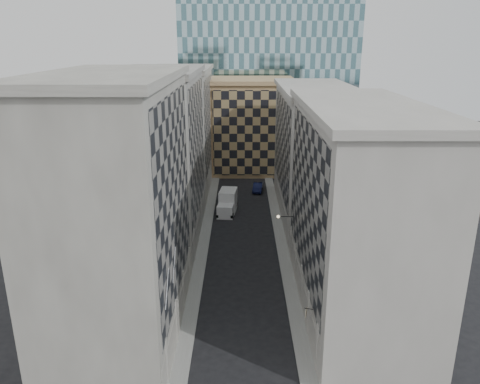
{
  "coord_description": "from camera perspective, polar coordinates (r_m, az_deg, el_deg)",
  "views": [
    {
      "loc": [
        -0.23,
        -27.72,
        26.15
      ],
      "look_at": [
        -0.32,
        15.35,
        12.09
      ],
      "focal_mm": 35.0,
      "sensor_mm": 36.0,
      "label": 1
    }
  ],
  "objects": [
    {
      "name": "shop_sign",
      "position": [
        41.91,
        8.1,
        -14.3
      ],
      "size": [
        0.74,
        0.64,
        0.73
      ],
      "rotation": [
        0.0,
        0.0,
        -0.28
      ],
      "color": "black",
      "rests_on": "ground"
    },
    {
      "name": "bracket_lamp",
      "position": [
        55.62,
        4.87,
        -3.01
      ],
      "size": [
        1.98,
        0.36,
        0.36
      ],
      "color": "black",
      "rests_on": "ground"
    },
    {
      "name": "bldg_right_a",
      "position": [
        46.89,
        13.82,
        -2.2
      ],
      "size": [
        10.8,
        26.8,
        20.7
      ],
      "color": "#A6A298",
      "rests_on": "ground"
    },
    {
      "name": "tan_block",
      "position": [
        97.09,
        1.44,
        8.16
      ],
      "size": [
        16.8,
        14.8,
        18.8
      ],
      "color": "tan",
      "rests_on": "ground"
    },
    {
      "name": "flagpoles_left",
      "position": [
        38.71,
        -8.45,
        -10.1
      ],
      "size": [
        0.1,
        6.33,
        2.33
      ],
      "color": "gray",
      "rests_on": "ground"
    },
    {
      "name": "bldg_left_c",
      "position": [
        84.8,
        -7.16,
        7.52
      ],
      "size": [
        10.8,
        22.8,
        21.7
      ],
      "color": "gray",
      "rests_on": "ground"
    },
    {
      "name": "bldg_left_b",
      "position": [
        63.4,
        -9.59,
        4.3
      ],
      "size": [
        10.8,
        22.8,
        22.7
      ],
      "color": "gray",
      "rests_on": "ground"
    },
    {
      "name": "bldg_left_a",
      "position": [
        42.63,
        -14.37,
        -2.15
      ],
      "size": [
        10.8,
        22.8,
        23.7
      ],
      "color": "gray",
      "rests_on": "ground"
    },
    {
      "name": "church_tower",
      "position": [
        109.72,
        0.25,
        18.5
      ],
      "size": [
        7.2,
        7.2,
        51.5
      ],
      "color": "#2F2B24",
      "rests_on": "ground"
    },
    {
      "name": "box_truck",
      "position": [
        74.06,
        -1.54,
        -1.37
      ],
      "size": [
        3.23,
        6.51,
        3.44
      ],
      "rotation": [
        0.0,
        0.0,
        -0.11
      ],
      "color": "white",
      "rests_on": "ground"
    },
    {
      "name": "sidewalk_west",
      "position": [
        63.53,
        -4.45,
        -6.21
      ],
      "size": [
        1.5,
        100.0,
        0.15
      ],
      "primitive_type": "cube",
      "color": "gray",
      "rests_on": "ground"
    },
    {
      "name": "dark_car",
      "position": [
        84.6,
        2.18,
        0.6
      ],
      "size": [
        2.17,
        4.81,
        1.53
      ],
      "primitive_type": "imported",
      "rotation": [
        0.0,
        0.0,
        -0.12
      ],
      "color": "#0E1336",
      "rests_on": "ground"
    },
    {
      "name": "sidewalk_east",
      "position": [
        63.57,
        5.08,
        -6.22
      ],
      "size": [
        1.5,
        100.0,
        0.15
      ],
      "primitive_type": "cube",
      "color": "gray",
      "rests_on": "ground"
    },
    {
      "name": "bldg_right_b",
      "position": [
        72.46,
        8.97,
        4.85
      ],
      "size": [
        10.8,
        28.8,
        19.7
      ],
      "color": "#A6A298",
      "rests_on": "ground"
    }
  ]
}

